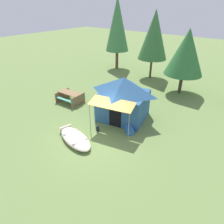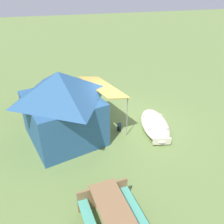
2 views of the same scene
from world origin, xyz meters
The scene contains 6 objects.
ground_plane centered at (0.00, 0.00, 0.00)m, with size 80.00×80.00×0.00m, color olive.
beached_rowboat centered at (-0.69, -0.99, 0.20)m, with size 2.81×1.73×0.38m.
canvas_cabin_tent centered at (-0.11, 2.70, 1.42)m, with size 3.60×4.13×2.75m.
picnic_table centered at (-4.55, 2.12, 0.49)m, with size 1.92×1.53×0.78m.
cooler_box centered at (1.22, 1.46, 0.19)m, with size 0.60×0.37×0.38m, color blue.
fuel_can centered at (-0.36, 0.49, 0.16)m, with size 0.17×0.17×0.33m, color black.
Camera 2 is at (-7.98, 3.29, 5.45)m, focal length 37.02 mm.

